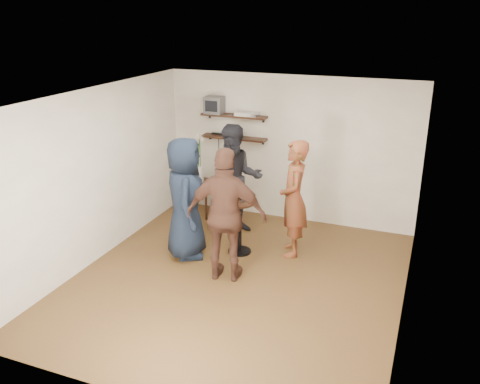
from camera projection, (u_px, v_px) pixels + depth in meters
name	position (u px, v px, depth m)	size (l,w,h in m)	color
room	(236.00, 195.00, 6.77)	(4.58, 5.08, 2.68)	#482E17
shelf_upper	(234.00, 116.00, 9.00)	(1.20, 0.25, 0.04)	black
shelf_lower	(234.00, 138.00, 9.14)	(1.20, 0.25, 0.04)	black
crt_monitor	(215.00, 105.00, 9.07)	(0.32, 0.30, 0.30)	#59595B
dvd_deck	(247.00, 114.00, 8.90)	(0.40, 0.24, 0.06)	silver
radio	(236.00, 134.00, 9.10)	(0.22, 0.10, 0.10)	black
power_strip	(219.00, 134.00, 9.27)	(0.30, 0.05, 0.03)	black
side_table	(200.00, 187.00, 9.38)	(0.59, 0.59, 0.64)	black
vase_lilies	(199.00, 166.00, 9.24)	(0.19, 0.19, 0.95)	white
drinks_table	(240.00, 220.00, 7.88)	(0.48, 0.48, 0.87)	black
wine_glass_fl	(236.00, 193.00, 7.71)	(0.07, 0.07, 0.21)	silver
wine_glass_fr	(242.00, 194.00, 7.68)	(0.06, 0.06, 0.19)	silver
wine_glass_bl	(240.00, 191.00, 7.80)	(0.06, 0.06, 0.19)	silver
wine_glass_br	(243.00, 193.00, 7.74)	(0.06, 0.06, 0.19)	silver
person_plaid	(294.00, 199.00, 7.73)	(0.67, 0.44, 1.83)	red
person_dark	(236.00, 179.00, 8.52)	(0.91, 0.71, 1.88)	black
person_navy	(185.00, 198.00, 7.67)	(0.92, 0.60, 1.88)	black
person_brown	(226.00, 216.00, 6.98)	(1.13, 0.47, 1.92)	#4E2D21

